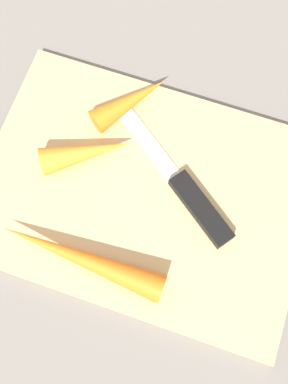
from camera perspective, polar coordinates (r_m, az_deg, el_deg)
ground_plane at (r=0.52m, az=0.00°, el=-0.38°), size 1.40×1.40×0.00m
cutting_board at (r=0.52m, az=0.00°, el=-0.19°), size 0.36×0.26×0.01m
knife at (r=0.51m, az=6.05°, el=-1.02°), size 0.17×0.13×0.01m
carrot_longest at (r=0.48m, az=-7.75°, el=-8.03°), size 0.18×0.04×0.03m
carrot_shortest at (r=0.54m, az=-1.72°, el=11.05°), size 0.08×0.09×0.03m
carrot_medium at (r=0.51m, az=-7.14°, el=4.83°), size 0.10×0.08×0.03m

